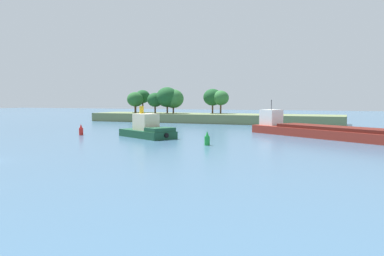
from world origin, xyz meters
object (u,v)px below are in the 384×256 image
Objects in this scene: cargo_barge at (323,131)px; channel_buoy_green at (207,139)px; tugboat at (148,130)px; channel_buoy_red at (81,130)px.

channel_buoy_green is at bearing -128.09° from cargo_barge.
channel_buoy_green is (12.42, -6.43, -0.44)m from tugboat.
channel_buoy_red is (-12.46, -0.65, -0.44)m from tugboat.
cargo_barge is at bearing 22.38° from tugboat.
cargo_barge reaches higher than channel_buoy_red.
cargo_barge is 39.85m from channel_buoy_red.
channel_buoy_red is at bearing -177.02° from tugboat.
channel_buoy_red and channel_buoy_green have the same top height.
channel_buoy_red is (-38.23, -11.26, -0.22)m from cargo_barge.
tugboat reaches higher than channel_buoy_green.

